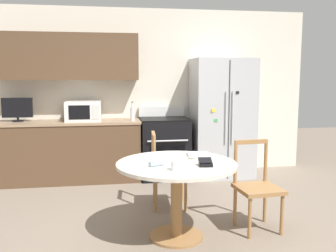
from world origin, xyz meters
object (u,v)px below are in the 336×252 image
object	(u,v)px
microwave	(83,111)
candle_glass	(176,166)
oven_range	(164,147)
countertop_tv	(17,109)
wallet	(205,163)
dining_chair_far	(167,172)
refrigerator	(222,118)
dining_chair_right	(257,188)
counter_bottle	(133,113)

from	to	relation	value
microwave	candle_glass	bearing A→B (deg)	-69.55
candle_glass	oven_range	bearing A→B (deg)	83.77
countertop_tv	wallet	distance (m)	3.28
countertop_tv	dining_chair_far	distance (m)	2.52
microwave	countertop_tv	distance (m)	0.94
refrigerator	oven_range	xyz separation A→B (m)	(-0.90, 0.03, -0.44)
wallet	dining_chair_far	bearing A→B (deg)	100.71
refrigerator	dining_chair_right	size ratio (longest dim) A/B	2.02
wallet	refrigerator	bearing A→B (deg)	69.34
counter_bottle	dining_chair_far	xyz separation A→B (m)	(0.32, -1.27, -0.57)
oven_range	counter_bottle	xyz separation A→B (m)	(-0.49, -0.07, 0.54)
refrigerator	counter_bottle	size ratio (longest dim) A/B	6.48
countertop_tv	wallet	world-z (taller)	countertop_tv
microwave	dining_chair_right	bearing A→B (deg)	-49.36
dining_chair_far	oven_range	bearing A→B (deg)	177.28
refrigerator	oven_range	distance (m)	1.01
dining_chair_far	candle_glass	xyz separation A→B (m)	(-0.10, -1.13, 0.34)
microwave	dining_chair_right	xyz separation A→B (m)	(1.84, -2.14, -0.61)
counter_bottle	microwave	bearing A→B (deg)	172.26
oven_range	candle_glass	distance (m)	2.51
microwave	counter_bottle	bearing A→B (deg)	-7.74
countertop_tv	counter_bottle	world-z (taller)	countertop_tv
dining_chair_far	wallet	distance (m)	1.09
oven_range	countertop_tv	bearing A→B (deg)	177.67
refrigerator	counter_bottle	world-z (taller)	refrigerator
microwave	wallet	distance (m)	2.70
dining_chair_far	dining_chair_right	bearing A→B (deg)	50.51
dining_chair_right	wallet	bearing A→B (deg)	17.41
dining_chair_far	wallet	xyz separation A→B (m)	(0.19, -1.02, 0.34)
countertop_tv	microwave	bearing A→B (deg)	-3.50
wallet	oven_range	bearing A→B (deg)	90.60
microwave	counter_bottle	size ratio (longest dim) A/B	1.82
wallet	countertop_tv	bearing A→B (deg)	131.54
oven_range	microwave	size ratio (longest dim) A/B	2.11
dining_chair_right	wallet	size ratio (longest dim) A/B	6.56
microwave	countertop_tv	bearing A→B (deg)	176.50
refrigerator	dining_chair_far	size ratio (longest dim) A/B	2.02
microwave	countertop_tv	xyz separation A→B (m)	(-0.94, 0.06, 0.04)
countertop_tv	oven_range	bearing A→B (deg)	-2.33
dining_chair_right	refrigerator	bearing A→B (deg)	-101.88
counter_bottle	oven_range	bearing A→B (deg)	7.95
refrigerator	dining_chair_right	bearing A→B (deg)	-97.35
countertop_tv	wallet	bearing A→B (deg)	-48.46
dining_chair_far	wallet	size ratio (longest dim) A/B	6.56
counter_bottle	dining_chair_far	bearing A→B (deg)	-75.98
oven_range	dining_chair_right	xyz separation A→B (m)	(0.64, -2.11, -0.03)
microwave	wallet	bearing A→B (deg)	-62.79
oven_range	wallet	world-z (taller)	oven_range
counter_bottle	wallet	distance (m)	2.36
microwave	counter_bottle	distance (m)	0.73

